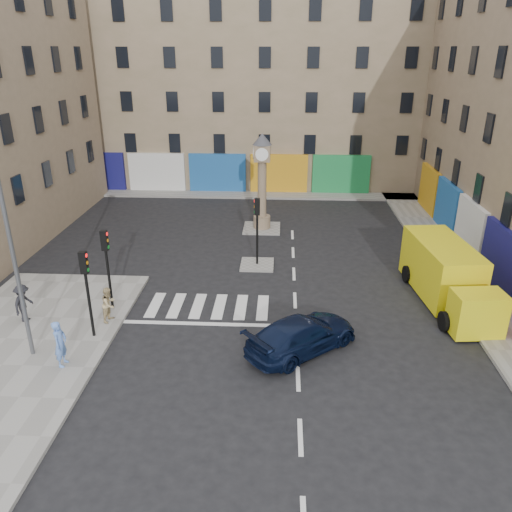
# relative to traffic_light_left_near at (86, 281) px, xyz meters

# --- Properties ---
(ground) EXTENTS (120.00, 120.00, 0.00)m
(ground) POSITION_rel_traffic_light_left_near_xyz_m (8.30, -0.20, -2.62)
(ground) COLOR black
(ground) RESTS_ON ground
(sidewalk_left) EXTENTS (7.00, 16.00, 0.15)m
(sidewalk_left) POSITION_rel_traffic_light_left_near_xyz_m (-2.70, -2.20, -2.55)
(sidewalk_left) COLOR gray
(sidewalk_left) RESTS_ON ground
(sidewalk_right) EXTENTS (2.60, 30.00, 0.15)m
(sidewalk_right) POSITION_rel_traffic_light_left_near_xyz_m (17.00, 9.80, -2.55)
(sidewalk_right) COLOR gray
(sidewalk_right) RESTS_ON ground
(sidewalk_far) EXTENTS (32.00, 2.40, 0.15)m
(sidewalk_far) POSITION_rel_traffic_light_left_near_xyz_m (4.30, 22.00, -2.55)
(sidewalk_far) COLOR gray
(sidewalk_far) RESTS_ON ground
(island_near) EXTENTS (1.80, 1.80, 0.12)m
(island_near) POSITION_rel_traffic_light_left_near_xyz_m (6.30, 7.80, -2.56)
(island_near) COLOR gray
(island_near) RESTS_ON ground
(island_far) EXTENTS (2.40, 2.40, 0.12)m
(island_far) POSITION_rel_traffic_light_left_near_xyz_m (6.30, 13.80, -2.56)
(island_far) COLOR gray
(island_far) RESTS_ON ground
(building_far) EXTENTS (32.00, 10.00, 17.00)m
(building_far) POSITION_rel_traffic_light_left_near_xyz_m (4.30, 27.80, 5.88)
(building_far) COLOR gray
(building_far) RESTS_ON ground
(traffic_light_left_near) EXTENTS (0.28, 0.22, 3.70)m
(traffic_light_left_near) POSITION_rel_traffic_light_left_near_xyz_m (0.00, 0.00, 0.00)
(traffic_light_left_near) COLOR black
(traffic_light_left_near) RESTS_ON sidewalk_left
(traffic_light_left_far) EXTENTS (0.28, 0.22, 3.70)m
(traffic_light_left_far) POSITION_rel_traffic_light_left_near_xyz_m (0.00, 2.40, 0.00)
(traffic_light_left_far) COLOR black
(traffic_light_left_far) RESTS_ON sidewalk_left
(traffic_light_island) EXTENTS (0.28, 0.22, 3.70)m
(traffic_light_island) POSITION_rel_traffic_light_left_near_xyz_m (6.30, 7.80, -0.03)
(traffic_light_island) COLOR black
(traffic_light_island) RESTS_ON island_near
(lamp_post) EXTENTS (0.50, 0.25, 8.30)m
(lamp_post) POSITION_rel_traffic_light_left_near_xyz_m (-1.90, -1.40, 2.17)
(lamp_post) COLOR #595B60
(lamp_post) RESTS_ON sidewalk_left
(clock_pillar) EXTENTS (1.20, 1.20, 6.10)m
(clock_pillar) POSITION_rel_traffic_light_left_near_xyz_m (6.30, 13.80, 0.93)
(clock_pillar) COLOR #887259
(clock_pillar) RESTS_ON island_far
(navy_sedan) EXTENTS (4.94, 4.64, 1.40)m
(navy_sedan) POSITION_rel_traffic_light_left_near_xyz_m (8.48, -0.38, -1.92)
(navy_sedan) COLOR black
(navy_sedan) RESTS_ON ground
(yellow_van) EXTENTS (3.00, 7.32, 2.60)m
(yellow_van) POSITION_rel_traffic_light_left_near_xyz_m (15.31, 4.26, -1.33)
(yellow_van) COLOR yellow
(yellow_van) RESTS_ON ground
(pedestrian_blue) EXTENTS (0.46, 0.68, 1.81)m
(pedestrian_blue) POSITION_rel_traffic_light_left_near_xyz_m (-0.40, -2.06, -1.57)
(pedestrian_blue) COLOR #5E88D8
(pedestrian_blue) RESTS_ON sidewalk_left
(pedestrian_tan) EXTENTS (0.75, 0.87, 1.55)m
(pedestrian_tan) POSITION_rel_traffic_light_left_near_xyz_m (0.30, 1.25, -1.69)
(pedestrian_tan) COLOR tan
(pedestrian_tan) RESTS_ON sidewalk_left
(pedestrian_dark) EXTENTS (0.75, 1.17, 1.71)m
(pedestrian_dark) POSITION_rel_traffic_light_left_near_xyz_m (-3.33, 1.02, -1.62)
(pedestrian_dark) COLOR black
(pedestrian_dark) RESTS_ON sidewalk_left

